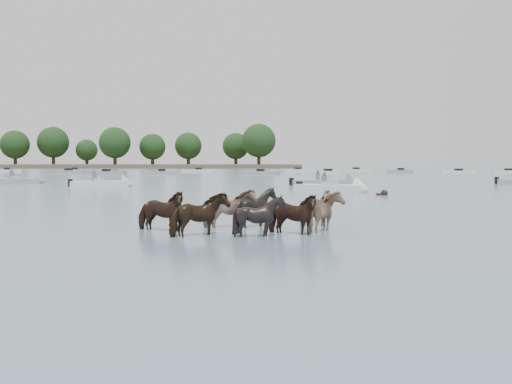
{
  "coord_description": "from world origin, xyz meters",
  "views": [
    {
      "loc": [
        -0.96,
        -17.29,
        2.08
      ],
      "look_at": [
        -1.1,
        0.75,
        1.1
      ],
      "focal_mm": 40.57,
      "sensor_mm": 36.0,
      "label": 1
    }
  ],
  "objects": [
    {
      "name": "motorboat_f",
      "position": [
        -22.42,
        34.98,
        0.23
      ],
      "size": [
        4.78,
        2.85,
        1.92
      ],
      "rotation": [
        0.0,
        0.0,
        0.3
      ],
      "color": "gray",
      "rests_on": "ground"
    },
    {
      "name": "motorboat_a",
      "position": [
        -13.01,
        28.43,
        0.23
      ],
      "size": [
        5.08,
        2.82,
        1.92
      ],
      "rotation": [
        0.0,
        0.0,
        0.27
      ],
      "color": "silver",
      "rests_on": "ground"
    },
    {
      "name": "motorboat_b",
      "position": [
        4.35,
        21.07,
        0.23
      ],
      "size": [
        5.16,
        3.92,
        1.92
      ],
      "rotation": [
        0.0,
        0.0,
        -0.53
      ],
      "color": "silver",
      "rests_on": "ground"
    },
    {
      "name": "pony_herd",
      "position": [
        -1.15,
        -0.25,
        0.51
      ],
      "size": [
        6.43,
        4.54,
        1.43
      ],
      "color": "black",
      "rests_on": "ground"
    },
    {
      "name": "motorboat_c",
      "position": [
        5.05,
        31.56,
        0.22
      ],
      "size": [
        6.15,
        2.81,
        1.92
      ],
      "rotation": [
        0.0,
        0.0,
        0.21
      ],
      "color": "gray",
      "rests_on": "ground"
    },
    {
      "name": "swimming_pony",
      "position": [
        6.46,
        17.53,
        0.1
      ],
      "size": [
        0.72,
        0.44,
        0.44
      ],
      "color": "black",
      "rests_on": "ground"
    },
    {
      "name": "treeline",
      "position": [
        -65.41,
        150.21,
        6.7
      ],
      "size": [
        144.56,
        23.29,
        12.43
      ],
      "color": "#382619",
      "rests_on": "ground"
    },
    {
      "name": "distant_flotilla",
      "position": [
        -0.54,
        76.8,
        0.26
      ],
      "size": [
        104.3,
        23.82,
        0.93
      ],
      "color": "silver",
      "rests_on": "ground"
    },
    {
      "name": "ground",
      "position": [
        0.0,
        0.0,
        0.0
      ],
      "size": [
        400.0,
        400.0,
        0.0
      ],
      "primitive_type": "plane",
      "color": "slate",
      "rests_on": "ground"
    },
    {
      "name": "shoreline",
      "position": [
        -70.0,
        150.0,
        0.5
      ],
      "size": [
        160.0,
        30.0,
        1.0
      ],
      "primitive_type": "cube",
      "color": "#4C4233",
      "rests_on": "ground"
    }
  ]
}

